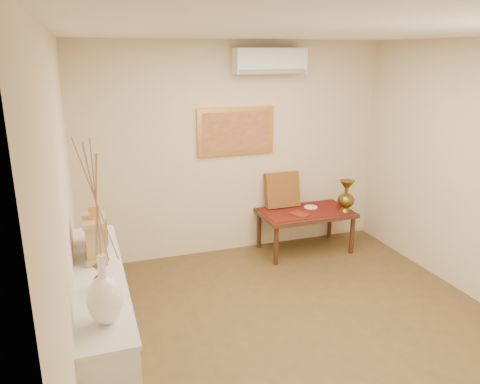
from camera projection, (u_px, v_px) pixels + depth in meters
name	position (u px, v px, depth m)	size (l,w,h in m)	color
floor	(313.00, 340.00, 4.32)	(4.50, 4.50, 0.00)	brown
ceiling	(329.00, 32.00, 3.54)	(4.50, 4.50, 0.00)	white
wall_back	(235.00, 150.00, 5.97)	(4.00, 0.02, 2.70)	beige
wall_left	(68.00, 229.00, 3.30)	(0.02, 4.50, 2.70)	beige
white_vase	(99.00, 237.00, 2.67)	(0.21, 0.21, 1.12)	white
candlestick	(103.00, 285.00, 3.05)	(0.11, 0.11, 0.23)	silver
brass_urn_small	(100.00, 274.00, 3.21)	(0.10, 0.10, 0.22)	brown
table_cloth	(306.00, 211.00, 6.13)	(1.14, 0.59, 0.01)	#611710
brass_urn_tall	(346.00, 193.00, 6.05)	(0.22, 0.22, 0.50)	brown
plate	(311.00, 207.00, 6.24)	(0.18, 0.18, 0.01)	white
menu	(300.00, 214.00, 5.98)	(0.18, 0.25, 0.01)	maroon
cushion	(282.00, 190.00, 6.22)	(0.47, 0.10, 0.47)	#5B2212
display_ledge	(104.00, 331.00, 3.61)	(0.37, 2.02, 0.98)	silver
mantel_clock	(95.00, 237.00, 3.68)	(0.17, 0.36, 0.41)	tan
wooden_chest	(97.00, 230.00, 3.97)	(0.16, 0.21, 0.24)	tan
low_table	(306.00, 216.00, 6.15)	(1.20, 0.70, 0.55)	#442314
painting	(236.00, 131.00, 5.87)	(1.00, 0.06, 0.60)	#C68C3F
ac_unit	(270.00, 61.00, 5.66)	(0.90, 0.25, 0.30)	white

